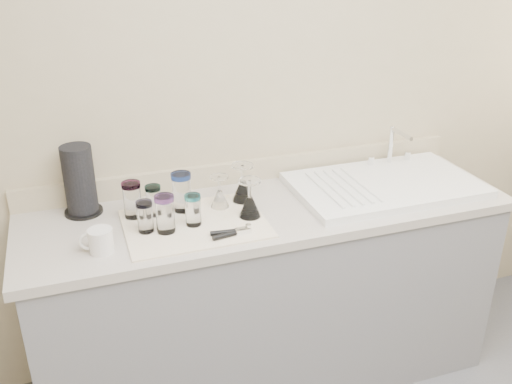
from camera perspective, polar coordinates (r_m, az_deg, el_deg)
name	(u,v)px	position (r m, az deg, el deg)	size (l,w,h in m)	color
room_envelope	(489,163)	(1.18, 22.31, 2.70)	(3.54, 3.50, 2.52)	#525257
counter_unit	(269,295)	(2.63, 1.27, -10.23)	(2.06, 0.62, 0.90)	slate
sink_unit	(385,184)	(2.62, 12.75, 0.76)	(0.82, 0.50, 0.22)	white
dish_towel	(195,224)	(2.27, -6.12, -3.15)	(0.55, 0.42, 0.01)	white
tumbler_teal	(132,199)	(2.32, -12.27, -0.73)	(0.08, 0.08, 0.15)	white
tumbler_cyan	(154,200)	(2.32, -10.20, -0.81)	(0.06, 0.06, 0.13)	white
tumbler_purple	(182,192)	(2.34, -7.44, 0.03)	(0.08, 0.08, 0.16)	white
tumbler_magenta	(145,216)	(2.20, -11.03, -2.42)	(0.06, 0.06, 0.13)	white
tumbler_blue	(165,214)	(2.18, -9.07, -2.15)	(0.08, 0.08, 0.15)	white
tumbler_lavender	(193,210)	(2.22, -6.31, -1.78)	(0.06, 0.06, 0.13)	white
goblet_back_left	(220,196)	(2.37, -3.65, -0.44)	(0.08, 0.08, 0.14)	white
goblet_back_right	(243,188)	(2.41, -1.33, 0.36)	(0.09, 0.09, 0.16)	white
goblet_front_right	(250,204)	(2.28, -0.63, -1.21)	(0.09, 0.09, 0.16)	white
can_opener	(231,233)	(2.16, -2.49, -4.08)	(0.16, 0.06, 0.02)	silver
white_mug	(100,241)	(2.13, -15.33, -4.73)	(0.13, 0.10, 0.09)	silver
paper_towel_roll	(80,181)	(2.39, -17.23, 1.04)	(0.15, 0.15, 0.29)	black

